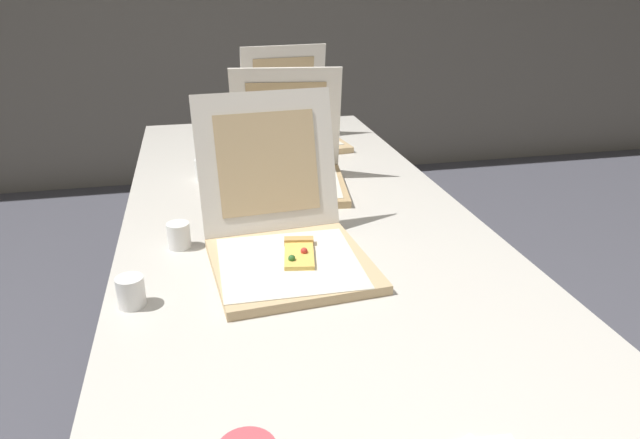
{
  "coord_description": "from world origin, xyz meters",
  "views": [
    {
      "loc": [
        -0.26,
        -0.81,
        1.34
      ],
      "look_at": [
        0.02,
        0.46,
        0.79
      ],
      "focal_mm": 32.09,
      "sensor_mm": 36.0,
      "label": 1
    }
  ],
  "objects_px": {
    "pizza_box_front": "(286,240)",
    "pizza_box_back": "(293,130)",
    "cup_white_far": "(203,169)",
    "cup_white_near_left": "(131,292)",
    "pizza_box_middle": "(288,170)",
    "cup_white_near_center": "(179,235)",
    "table": "(300,230)"
  },
  "relations": [
    {
      "from": "pizza_box_front",
      "to": "pizza_box_back",
      "type": "bearing_deg",
      "value": 74.33
    },
    {
      "from": "cup_white_far",
      "to": "cup_white_near_left",
      "type": "xyz_separation_m",
      "value": [
        -0.17,
        -0.77,
        0.0
      ]
    },
    {
      "from": "pizza_box_front",
      "to": "pizza_box_middle",
      "type": "xyz_separation_m",
      "value": [
        0.09,
        0.5,
        0.0
      ]
    },
    {
      "from": "cup_white_far",
      "to": "cup_white_near_center",
      "type": "relative_size",
      "value": 1.0
    },
    {
      "from": "pizza_box_front",
      "to": "pizza_box_back",
      "type": "height_order",
      "value": "pizza_box_back"
    },
    {
      "from": "pizza_box_middle",
      "to": "cup_white_far",
      "type": "bearing_deg",
      "value": 160.35
    },
    {
      "from": "pizza_box_middle",
      "to": "cup_white_near_left",
      "type": "xyz_separation_m",
      "value": [
        -0.43,
        -0.64,
        -0.02
      ]
    },
    {
      "from": "pizza_box_middle",
      "to": "cup_white_near_left",
      "type": "relative_size",
      "value": 6.18
    },
    {
      "from": "pizza_box_back",
      "to": "cup_white_far",
      "type": "distance_m",
      "value": 0.51
    },
    {
      "from": "cup_white_near_left",
      "to": "cup_white_near_center",
      "type": "bearing_deg",
      "value": 70.19
    },
    {
      "from": "pizza_box_middle",
      "to": "cup_white_far",
      "type": "distance_m",
      "value": 0.29
    },
    {
      "from": "pizza_box_middle",
      "to": "cup_white_near_left",
      "type": "bearing_deg",
      "value": -116.25
    },
    {
      "from": "table",
      "to": "pizza_box_front",
      "type": "bearing_deg",
      "value": -107.21
    },
    {
      "from": "pizza_box_back",
      "to": "cup_white_near_center",
      "type": "xyz_separation_m",
      "value": [
        -0.44,
        -0.87,
        -0.02
      ]
    },
    {
      "from": "pizza_box_middle",
      "to": "cup_white_near_center",
      "type": "relative_size",
      "value": 6.18
    },
    {
      "from": "table",
      "to": "pizza_box_front",
      "type": "distance_m",
      "value": 0.28
    },
    {
      "from": "cup_white_far",
      "to": "table",
      "type": "bearing_deg",
      "value": -56.91
    },
    {
      "from": "table",
      "to": "pizza_box_front",
      "type": "height_order",
      "value": "pizza_box_front"
    },
    {
      "from": "cup_white_far",
      "to": "pizza_box_back",
      "type": "bearing_deg",
      "value": 44.91
    },
    {
      "from": "cup_white_near_left",
      "to": "cup_white_far",
      "type": "bearing_deg",
      "value": 77.71
    },
    {
      "from": "cup_white_near_center",
      "to": "cup_white_far",
      "type": "bearing_deg",
      "value": 81.64
    },
    {
      "from": "pizza_box_front",
      "to": "pizza_box_middle",
      "type": "relative_size",
      "value": 1.2
    },
    {
      "from": "pizza_box_front",
      "to": "cup_white_far",
      "type": "distance_m",
      "value": 0.66
    },
    {
      "from": "pizza_box_back",
      "to": "cup_white_far",
      "type": "bearing_deg",
      "value": -142.97
    },
    {
      "from": "cup_white_near_left",
      "to": "table",
      "type": "bearing_deg",
      "value": 42.94
    },
    {
      "from": "pizza_box_middle",
      "to": "pizza_box_back",
      "type": "distance_m",
      "value": 0.5
    },
    {
      "from": "pizza_box_back",
      "to": "cup_white_near_left",
      "type": "bearing_deg",
      "value": -122.95
    },
    {
      "from": "pizza_box_front",
      "to": "cup_white_far",
      "type": "height_order",
      "value": "pizza_box_front"
    },
    {
      "from": "pizza_box_front",
      "to": "cup_white_far",
      "type": "relative_size",
      "value": 7.43
    },
    {
      "from": "table",
      "to": "cup_white_far",
      "type": "bearing_deg",
      "value": 123.09
    },
    {
      "from": "pizza_box_back",
      "to": "cup_white_near_left",
      "type": "relative_size",
      "value": 6.2
    },
    {
      "from": "table",
      "to": "pizza_box_middle",
      "type": "distance_m",
      "value": 0.27
    }
  ]
}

